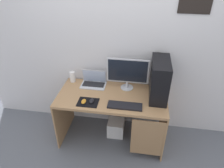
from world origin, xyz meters
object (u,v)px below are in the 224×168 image
object	(u,v)px
keyboard	(125,106)
mouse_left	(92,101)
subwoofer	(116,127)
speaker	(73,77)
pc_tower	(159,79)
laptop	(94,82)
monitor	(128,73)
mouse_right	(84,101)

from	to	relation	value
keyboard	mouse_left	xyz separation A→B (m)	(-0.42, 0.02, 0.01)
keyboard	subwoofer	bearing A→B (deg)	117.23
speaker	pc_tower	bearing A→B (deg)	-8.44
laptop	mouse_left	xyz separation A→B (m)	(0.07, -0.40, -0.02)
pc_tower	keyboard	world-z (taller)	pc_tower
speaker	mouse_left	xyz separation A→B (m)	(0.38, -0.44, -0.05)
speaker	subwoofer	world-z (taller)	speaker
mouse_left	monitor	bearing A→B (deg)	43.65
monitor	keyboard	xyz separation A→B (m)	(0.01, -0.40, -0.23)
monitor	mouse_left	xyz separation A→B (m)	(-0.40, -0.38, -0.22)
speaker	keyboard	bearing A→B (deg)	-29.92
speaker	subwoofer	size ratio (longest dim) A/B	0.65
speaker	keyboard	size ratio (longest dim) A/B	0.37
monitor	mouse_right	size ratio (longest dim) A/B	5.66
laptop	mouse_left	size ratio (longest dim) A/B	3.58
monitor	speaker	size ratio (longest dim) A/B	3.54
mouse_right	speaker	bearing A→B (deg)	121.75
speaker	subwoofer	distance (m)	0.99
monitor	subwoofer	xyz separation A→B (m)	(-0.13, -0.13, -0.88)
pc_tower	keyboard	distance (m)	0.54
speaker	keyboard	xyz separation A→B (m)	(0.80, -0.46, -0.06)
laptop	mouse_right	distance (m)	0.43
pc_tower	mouse_left	size ratio (longest dim) A/B	5.26
speaker	mouse_left	size ratio (longest dim) A/B	1.60
monitor	laptop	distance (m)	0.51
monitor	pc_tower	bearing A→B (deg)	-16.60
keyboard	subwoofer	xyz separation A→B (m)	(-0.14, 0.27, -0.65)
pc_tower	laptop	distance (m)	0.91
mouse_left	mouse_right	distance (m)	0.10
keyboard	laptop	bearing A→B (deg)	138.75
monitor	speaker	bearing A→B (deg)	175.94
keyboard	subwoofer	world-z (taller)	keyboard
laptop	speaker	distance (m)	0.32
monitor	laptop	world-z (taller)	monitor
monitor	laptop	size ratio (longest dim) A/B	1.58
monitor	laptop	xyz separation A→B (m)	(-0.47, 0.02, -0.20)
mouse_right	monitor	bearing A→B (deg)	39.43
mouse_left	mouse_right	bearing A→B (deg)	-165.26
monitor	keyboard	world-z (taller)	monitor
pc_tower	speaker	xyz separation A→B (m)	(-1.19, 0.18, -0.18)
laptop	subwoofer	distance (m)	0.77
speaker	mouse_left	world-z (taller)	speaker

